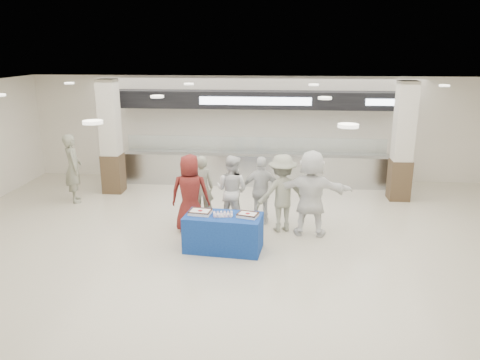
# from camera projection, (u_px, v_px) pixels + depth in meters

# --- Properties ---
(ground) EXTENTS (14.00, 14.00, 0.00)m
(ground) POSITION_uv_depth(u_px,v_px,m) (240.00, 260.00, 9.18)
(ground) COLOR beige
(ground) RESTS_ON ground
(serving_line) EXTENTS (8.70, 0.85, 2.80)m
(serving_line) POSITION_uv_depth(u_px,v_px,m) (255.00, 146.00, 14.04)
(serving_line) COLOR #B0B2B7
(serving_line) RESTS_ON ground
(column_left) EXTENTS (0.55, 0.55, 3.20)m
(column_left) POSITION_uv_depth(u_px,v_px,m) (111.00, 140.00, 13.12)
(column_left) COLOR #3C2C1B
(column_left) RESTS_ON ground
(column_right) EXTENTS (0.55, 0.55, 3.20)m
(column_right) POSITION_uv_depth(u_px,v_px,m) (403.00, 144.00, 12.46)
(column_right) COLOR #3C2C1B
(column_right) RESTS_ON ground
(display_table) EXTENTS (1.62, 0.94, 0.75)m
(display_table) POSITION_uv_depth(u_px,v_px,m) (223.00, 233.00, 9.56)
(display_table) COLOR navy
(display_table) RESTS_ON ground
(sheet_cake_left) EXTENTS (0.47, 0.39, 0.09)m
(sheet_cake_left) POSITION_uv_depth(u_px,v_px,m) (200.00, 212.00, 9.53)
(sheet_cake_left) COLOR white
(sheet_cake_left) RESTS_ON display_table
(sheet_cake_right) EXTENTS (0.46, 0.40, 0.09)m
(sheet_cake_right) POSITION_uv_depth(u_px,v_px,m) (248.00, 215.00, 9.38)
(sheet_cake_right) COLOR white
(sheet_cake_right) RESTS_ON display_table
(cupcake_tray) EXTENTS (0.39, 0.31, 0.06)m
(cupcake_tray) POSITION_uv_depth(u_px,v_px,m) (223.00, 214.00, 9.44)
(cupcake_tray) COLOR #ABABB0
(cupcake_tray) RESTS_ON display_table
(civilian_maroon) EXTENTS (0.89, 0.60, 1.78)m
(civilian_maroon) POSITION_uv_depth(u_px,v_px,m) (190.00, 193.00, 10.42)
(civilian_maroon) COLOR maroon
(civilian_maroon) RESTS_ON ground
(soldier_a) EXTENTS (0.64, 0.48, 1.59)m
(soldier_a) POSITION_uv_depth(u_px,v_px,m) (202.00, 188.00, 11.14)
(soldier_a) COLOR gray
(soldier_a) RESTS_ON ground
(chef_tall) EXTENTS (0.99, 0.90, 1.66)m
(chef_tall) POSITION_uv_depth(u_px,v_px,m) (232.00, 190.00, 10.85)
(chef_tall) COLOR silver
(chef_tall) RESTS_ON ground
(chef_short) EXTENTS (0.96, 0.43, 1.62)m
(chef_short) POSITION_uv_depth(u_px,v_px,m) (262.00, 191.00, 10.89)
(chef_short) COLOR silver
(chef_short) RESTS_ON ground
(soldier_b) EXTENTS (1.29, 0.99, 1.77)m
(soldier_b) POSITION_uv_depth(u_px,v_px,m) (282.00, 193.00, 10.45)
(soldier_b) COLOR gray
(soldier_b) RESTS_ON ground
(civilian_white) EXTENTS (1.83, 0.73, 1.93)m
(civilian_white) POSITION_uv_depth(u_px,v_px,m) (311.00, 193.00, 10.19)
(civilian_white) COLOR white
(civilian_white) RESTS_ON ground
(soldier_bg) EXTENTS (0.71, 0.80, 1.84)m
(soldier_bg) POSITION_uv_depth(u_px,v_px,m) (73.00, 168.00, 12.45)
(soldier_bg) COLOR gray
(soldier_bg) RESTS_ON ground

